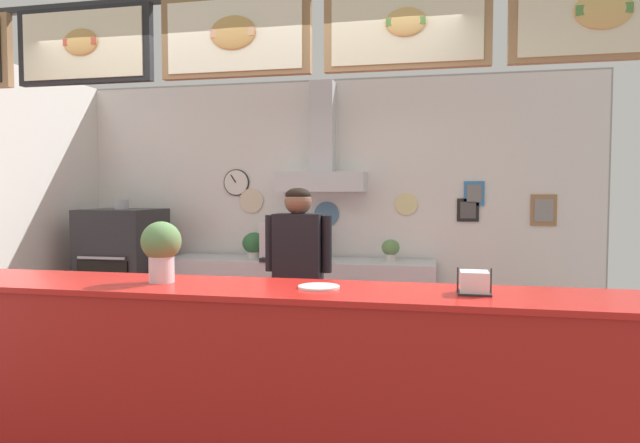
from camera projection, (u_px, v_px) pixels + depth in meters
The scene contains 11 objects.
back_wall_assembly at pixel (326, 202), 5.76m from camera, with size 5.53×2.93×2.77m.
service_counter at pixel (221, 384), 2.99m from camera, with size 4.30×0.61×1.08m.
back_prep_counter at pixel (300, 304), 5.65m from camera, with size 2.72×0.59×0.90m.
pizza_oven at pixel (123, 277), 5.72m from camera, with size 0.72×0.74×1.50m.
shop_worker at pixel (298, 282), 4.25m from camera, with size 0.52×0.23×1.61m.
espresso_machine at pixel (291, 240), 5.60m from camera, with size 0.56×0.49×0.40m.
potted_rosemary at pixel (391, 249), 5.46m from camera, with size 0.18×0.18×0.22m.
potted_sage at pixel (254, 244), 5.71m from camera, with size 0.24×0.24×0.27m.
basil_vase at pixel (161, 249), 3.04m from camera, with size 0.22×0.22×0.34m.
condiment_plate at pixel (319, 287), 2.87m from camera, with size 0.22×0.22×0.01m.
napkin_holder at pixel (474, 283), 2.71m from camera, with size 0.17×0.16×0.13m.
Camera 1 is at (1.13, -3.14, 1.58)m, focal length 31.05 mm.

